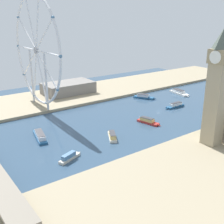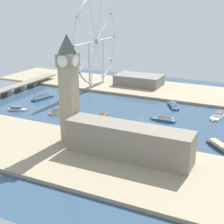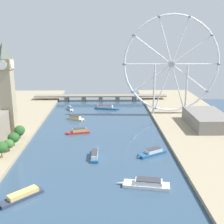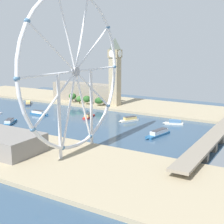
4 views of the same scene
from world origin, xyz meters
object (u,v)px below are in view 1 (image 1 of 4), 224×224
clock_tower (217,87)px  ferris_wheel (36,51)px  tour_boat_3 (179,92)px  tour_boat_6 (112,136)px  tour_boat_2 (175,105)px  tour_boat_1 (70,157)px  tour_boat_0 (144,97)px  tour_boat_4 (40,136)px  tour_boat_5 (148,121)px  riverside_hall (68,88)px

clock_tower → ferris_wheel: size_ratio=0.74×
tour_boat_3 → tour_boat_6: bearing=-57.3°
clock_tower → tour_boat_2: size_ratio=3.10×
tour_boat_6 → ferris_wheel: bearing=37.6°
ferris_wheel → tour_boat_2: bearing=-125.5°
ferris_wheel → tour_boat_1: (-128.92, 32.35, -62.16)m
tour_boat_1 → tour_boat_6: tour_boat_6 is taller
tour_boat_0 → tour_boat_2: bearing=-25.0°
tour_boat_4 → clock_tower: bearing=-120.9°
tour_boat_5 → clock_tower: bearing=-8.7°
riverside_hall → tour_boat_1: 179.81m
tour_boat_1 → tour_boat_3: size_ratio=0.61×
tour_boat_0 → ferris_wheel: bearing=-138.4°
ferris_wheel → tour_boat_6: size_ratio=5.08×
tour_boat_0 → tour_boat_4: 161.23m
tour_boat_1 → tour_boat_5: 99.42m
tour_boat_4 → tour_boat_5: bearing=-93.9°
tour_boat_0 → tour_boat_1: bearing=-90.1°
tour_boat_2 → tour_boat_6: (-27.10, 110.46, 0.09)m
tour_boat_2 → tour_boat_3: (36.43, -48.76, 0.06)m
clock_tower → ferris_wheel: 190.60m
tour_boat_2 → ferris_wheel: bearing=-35.3°
clock_tower → tour_boat_4: clock_tower is taller
tour_boat_1 → clock_tower: bearing=-45.4°
ferris_wheel → tour_boat_4: bearing=156.6°
tour_boat_3 → ferris_wheel: bearing=-96.0°
riverside_hall → tour_boat_2: size_ratio=2.23×
riverside_hall → tour_boat_0: riverside_hall is taller
tour_boat_0 → tour_boat_3: size_ratio=0.78×
riverside_hall → tour_boat_3: riverside_hall is taller
tour_boat_0 → tour_boat_2: size_ratio=0.98×
tour_boat_0 → tour_boat_2: (-48.89, -4.17, 0.04)m
tour_boat_0 → tour_boat_1: 177.48m
clock_tower → ferris_wheel: (176.95, 69.30, 14.68)m
tour_boat_0 → tour_boat_4: bearing=-105.8°
tour_boat_6 → tour_boat_5: bearing=-50.6°
tour_boat_3 → tour_boat_5: size_ratio=1.35×
tour_boat_1 → tour_boat_2: size_ratio=0.77×
tour_boat_1 → tour_boat_0: bearing=9.7°
ferris_wheel → tour_boat_2: 166.56m
ferris_wheel → tour_boat_3: (-53.25, -174.64, -62.04)m
tour_boat_0 → tour_boat_1: (-88.14, 154.05, -0.03)m
tour_boat_4 → tour_boat_6: size_ratio=1.52×
riverside_hall → tour_boat_4: 139.92m
clock_tower → tour_boat_3: size_ratio=2.45×
clock_tower → riverside_hall: size_ratio=1.39×
riverside_hall → tour_boat_3: (-83.14, -123.04, -7.83)m
ferris_wheel → tour_boat_0: ferris_wheel is taller
tour_boat_4 → tour_boat_2: bearing=-81.3°
tour_boat_0 → tour_boat_5: (-67.87, 56.73, 0.06)m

